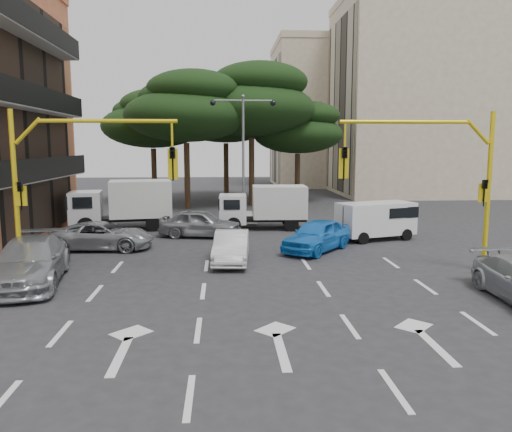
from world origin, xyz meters
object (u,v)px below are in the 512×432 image
Objects in this scene: box_truck_a at (122,205)px; box_truck_b at (264,207)px; van_white at (376,221)px; car_silver_cross_b at (200,223)px; car_white_hatch at (231,247)px; car_blue_compact at (317,235)px; signal_mast_right at (443,169)px; signal_mast_left at (67,170)px; street_lamp_center at (243,135)px; car_silver_cross_a at (103,236)px; car_silver_wagon at (30,262)px.

box_truck_a is 8.03m from box_truck_b.
car_silver_cross_b is at bearing -115.87° from van_white.
car_blue_compact reaches higher than car_white_hatch.
car_white_hatch is at bearing -153.99° from box_truck_a.
signal_mast_right is 8.69m from car_white_hatch.
box_truck_b is (1.99, 8.21, 0.60)m from car_white_hatch.
car_blue_compact is (9.71, 4.00, -3.16)m from signal_mast_left.
street_lamp_center is 5.70m from box_truck_b.
signal_mast_left is 1.06× the size of box_truck_a.
street_lamp_center reaches higher than car_silver_cross_a.
car_white_hatch is at bearing 19.52° from signal_mast_left.
car_silver_wagon is at bearing 159.37° from car_silver_cross_b.
car_white_hatch is 7.53m from car_silver_wagon.
signal_mast_right is 15.14m from car_silver_wagon.
signal_mast_right is 1.31× the size of car_silver_cross_a.
box_truck_b is (7.86, 5.26, 0.60)m from car_silver_cross_a.
street_lamp_center is at bearing 115.91° from signal_mast_right.
van_white is (6.42, -7.42, -4.46)m from street_lamp_center.
street_lamp_center is 12.91m from car_white_hatch.
van_white is (13.28, 1.58, 0.33)m from car_silver_cross_a.
car_silver_cross_a is 1.19× the size of van_white.
street_lamp_center is 8.14m from car_silver_cross_b.
signal_mast_right reaches higher than car_white_hatch.
car_blue_compact is 11.88m from car_silver_wagon.
street_lamp_center is 2.02× the size of van_white.
car_white_hatch is (5.81, 2.06, -3.25)m from signal_mast_left.
signal_mast_right is 6.42m from car_blue_compact.
signal_mast_left reaches higher than box_truck_b.
box_truck_b is at bearing 52.77° from signal_mast_left.
car_silver_cross_b is 9.02m from van_white.
car_silver_wagon is (-8.00, -14.70, -4.64)m from street_lamp_center.
signal_mast_right is at bearing -148.86° from box_truck_b.
box_truck_a is at bearing 89.54° from box_truck_b.
car_blue_compact is at bearing -92.32° from car_silver_cross_a.
car_blue_compact is at bearing -71.44° from van_white.
box_truck_b is at bearing 80.63° from car_white_hatch.
van_white is (14.42, 7.29, 0.18)m from car_silver_wagon.
signal_mast_right is 15.65m from street_lamp_center.
box_truck_a is (-7.02, -3.44, -4.03)m from street_lamp_center.
signal_mast_right is 13.61m from signal_mast_left.
signal_mast_left is at bearing -118.89° from car_blue_compact.
car_silver_cross_b reaches higher than car_silver_cross_a.
car_silver_cross_a is 5.20m from car_silver_cross_b.
car_silver_cross_a is (-6.86, -9.00, -4.79)m from street_lamp_center.
van_white is 14.03m from box_truck_a.
signal_mast_right is 17.58m from box_truck_a.
car_silver_cross_b is (-9.31, 7.85, -3.16)m from signal_mast_right.
signal_mast_right reaches higher than van_white.
signal_mast_right is at bearing -7.08° from car_blue_compact.
van_white is at bearing 17.43° from car_silver_wagon.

